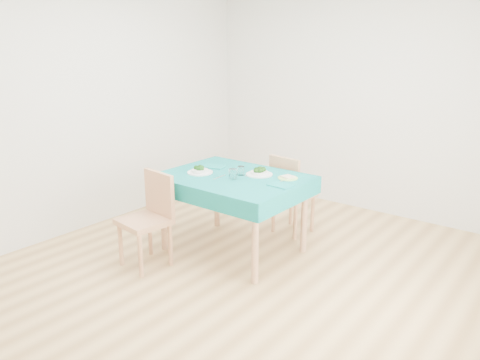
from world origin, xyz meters
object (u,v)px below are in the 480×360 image
Objects in this scene: bowl_near at (200,169)px; side_plate at (288,178)px; bowl_far at (259,171)px; chair_far at (294,190)px; table at (233,214)px; chair_near at (144,214)px.

bowl_near is 1.33× the size of side_plate.
bowl_far is 0.29m from side_plate.
chair_far is 3.82× the size of bowl_near.
bowl_near is at bearing 66.45° from chair_far.
table is 0.49m from bowl_far.
bowl_near is at bearing 86.71° from chair_near.
table is 0.86m from chair_near.
bowl_near is at bearing -148.89° from bowl_far.
bowl_far is 1.36× the size of side_plate.
side_plate is (0.76, 0.36, -0.03)m from bowl_near.
chair_near is at bearing -131.60° from side_plate.
table is 1.40× the size of chair_far.
chair_near is 4.05× the size of bowl_near.
bowl_near is at bearing -154.73° from side_plate.
chair_far is at bearing 87.34° from bowl_far.
table is 0.80m from chair_far.
chair_far is at bearing 75.40° from table.
chair_near reaches higher than table.
side_plate is at bearing 25.27° from bowl_near.
side_plate is at bearing 122.23° from chair_far.
chair_near is (-0.43, -0.74, 0.12)m from table.
table is at bearing -151.17° from side_plate.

